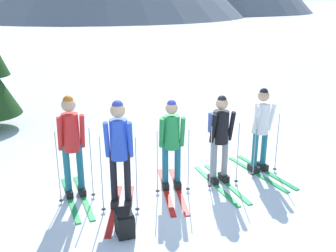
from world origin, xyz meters
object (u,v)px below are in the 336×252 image
at_px(skier_in_red, 72,142).
at_px(skier_in_white, 261,128).
at_px(skier_in_green, 171,140).
at_px(skier_in_blue, 119,150).
at_px(skier_in_black, 220,135).
at_px(backpack_on_snow_front, 125,223).

relative_size(skier_in_red, skier_in_white, 1.02).
bearing_deg(skier_in_green, skier_in_white, 10.34).
bearing_deg(skier_in_blue, skier_in_red, 144.12).
relative_size(skier_in_blue, skier_in_white, 1.03).
height_order(skier_in_black, backpack_on_snow_front, skier_in_black).
xyz_separation_m(skier_in_blue, backpack_on_snow_front, (-0.03, -0.78, -0.82)).
distance_m(skier_in_green, skier_in_white, 1.86).
height_order(skier_in_red, skier_in_black, skier_in_red).
distance_m(skier_in_black, skier_in_white, 0.97).
height_order(skier_in_blue, skier_in_green, skier_in_blue).
xyz_separation_m(skier_in_red, skier_in_black, (2.58, 0.01, -0.07)).
xyz_separation_m(skier_in_red, skier_in_blue, (0.74, -0.53, 0.02)).
distance_m(skier_in_white, backpack_on_snow_front, 3.31).
bearing_deg(backpack_on_snow_front, skier_in_black, 35.26).
height_order(skier_in_green, skier_in_white, skier_in_white).
xyz_separation_m(skier_in_blue, skier_in_green, (0.94, 0.49, -0.10)).
bearing_deg(skier_in_green, skier_in_red, 178.60).
distance_m(skier_in_red, skier_in_blue, 0.91).
height_order(skier_in_blue, skier_in_black, skier_in_blue).
bearing_deg(skier_in_black, skier_in_blue, -163.57).
distance_m(skier_in_green, backpack_on_snow_front, 1.76).
xyz_separation_m(skier_in_red, skier_in_green, (1.68, -0.04, -0.08)).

